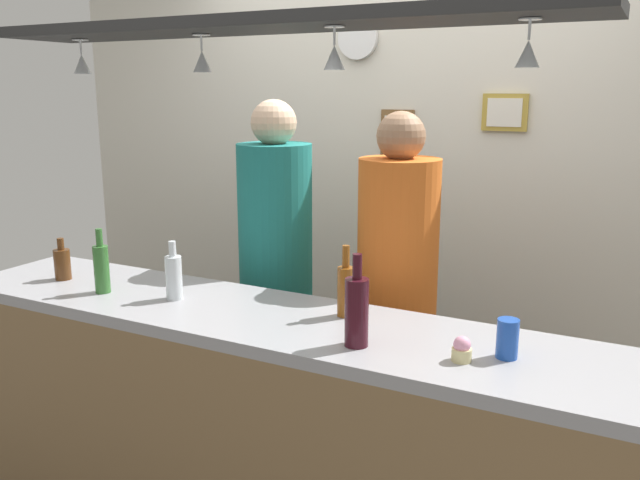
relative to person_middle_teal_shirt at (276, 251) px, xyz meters
name	(u,v)px	position (x,y,z in m)	size (l,w,h in m)	color
back_wall	(405,180)	(0.31, 0.84, 0.25)	(4.40, 0.06, 2.60)	silver
bar_counter	(242,413)	(0.31, -0.77, -0.38)	(2.70, 0.55, 0.99)	#99999E
overhead_glass_rack	(265,24)	(0.31, -0.56, 0.94)	(2.20, 0.36, 0.04)	black
hanging_wineglass_far_left	(82,63)	(-0.55, -0.55, 0.83)	(0.07, 0.07, 0.13)	silver
hanging_wineglass_left	(202,60)	(0.03, -0.53, 0.83)	(0.07, 0.07, 0.13)	silver
hanging_wineglass_center_left	(334,56)	(0.59, -0.60, 0.83)	(0.07, 0.07, 0.13)	silver
hanging_wineglass_center	(528,52)	(1.18, -0.56, 0.83)	(0.07, 0.07, 0.13)	silver
person_middle_teal_shirt	(276,251)	(0.00, 0.00, 0.00)	(0.34, 0.34, 1.74)	#2D334C
person_right_orange_shirt	(397,273)	(0.60, 0.00, -0.03)	(0.34, 0.34, 1.70)	#2D334C
bottle_wine_dark_red	(357,310)	(0.74, -0.73, 0.06)	(0.08, 0.08, 0.30)	#380F19
bottle_beer_amber_tall	(346,289)	(0.59, -0.49, 0.04)	(0.06, 0.06, 0.26)	brown
bottle_beer_brown_stubby	(62,263)	(-0.68, -0.63, 0.01)	(0.07, 0.07, 0.18)	#512D14
bottle_beer_green_import	(101,267)	(-0.39, -0.69, 0.04)	(0.06, 0.06, 0.26)	#336B2D
bottle_soda_clear	(174,276)	(-0.08, -0.62, 0.03)	(0.06, 0.06, 0.23)	silver
drink_can	(507,339)	(1.18, -0.61, 0.00)	(0.07, 0.07, 0.12)	#1E4CB2
cupcake	(462,350)	(1.07, -0.70, -0.03)	(0.06, 0.06, 0.08)	beige
picture_frame_crest	(397,135)	(0.28, 0.79, 0.49)	(0.18, 0.02, 0.26)	brown
picture_frame_upper_small	(505,112)	(0.84, 0.79, 0.62)	(0.22, 0.02, 0.18)	#B29338
wall_clock	(358,38)	(0.05, 0.79, 0.99)	(0.22, 0.22, 0.03)	white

